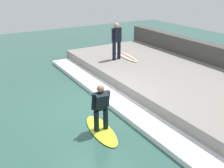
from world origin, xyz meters
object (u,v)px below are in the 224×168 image
(surfboard_riding, at_px, (101,130))
(surfboard_waiting_near, at_px, (126,56))
(surfer_waiting_near, at_px, (117,39))
(surfer_riding, at_px, (101,105))

(surfboard_riding, bearing_deg, surfboard_waiting_near, 49.21)
(surfboard_riding, relative_size, surfboard_waiting_near, 0.89)
(surfer_waiting_near, bearing_deg, surfboard_waiting_near, 10.87)
(surfer_riding, bearing_deg, surfboard_riding, 0.00)
(surfboard_riding, xyz_separation_m, surfboard_waiting_near, (3.72, 4.30, 0.50))
(surfboard_riding, bearing_deg, surfer_riding, 180.00)
(surfer_riding, relative_size, surfboard_waiting_near, 0.65)
(surfer_waiting_near, distance_m, surfboard_waiting_near, 1.08)
(surfer_waiting_near, bearing_deg, surfer_riding, -126.64)
(surfboard_riding, height_order, surfboard_waiting_near, surfboard_waiting_near)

